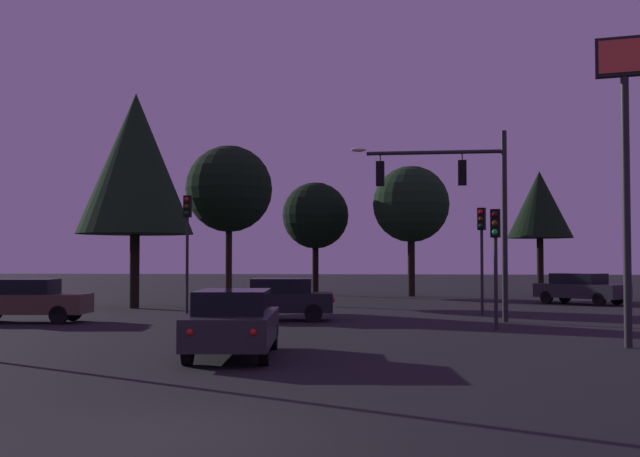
{
  "coord_description": "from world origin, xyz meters",
  "views": [
    {
      "loc": [
        2.78,
        -9.76,
        2.22
      ],
      "look_at": [
        -0.35,
        22.43,
        3.47
      ],
      "focal_mm": 44.75,
      "sensor_mm": 36.0,
      "label": 1
    }
  ],
  "objects_px": {
    "car_far_lane": "(581,288)",
    "car_crossing_left": "(279,299)",
    "car_nearside_lane": "(234,322)",
    "car_crossing_right": "(24,300)",
    "traffic_signal_mast_arm": "(461,194)",
    "store_sign_illuminated": "(625,122)",
    "traffic_light_corner_right": "(187,230)",
    "tree_lot_edge": "(540,205)",
    "tree_center_horizon": "(315,216)",
    "tree_behind_sign": "(135,164)",
    "traffic_light_median": "(482,239)",
    "traffic_light_corner_left": "(495,244)",
    "tree_right_cluster": "(411,204)",
    "tree_left_far": "(229,189)"
  },
  "relations": [
    {
      "from": "car_crossing_right",
      "to": "store_sign_illuminated",
      "type": "relative_size",
      "value": 0.58
    },
    {
      "from": "traffic_light_corner_left",
      "to": "tree_right_cluster",
      "type": "height_order",
      "value": "tree_right_cluster"
    },
    {
      "from": "car_far_lane",
      "to": "tree_left_far",
      "type": "xyz_separation_m",
      "value": [
        -17.68,
        0.0,
        5.05
      ]
    },
    {
      "from": "car_far_lane",
      "to": "tree_center_horizon",
      "type": "relative_size",
      "value": 0.63
    },
    {
      "from": "traffic_light_corner_right",
      "to": "store_sign_illuminated",
      "type": "xyz_separation_m",
      "value": [
        14.34,
        -11.31,
        2.28
      ]
    },
    {
      "from": "tree_right_cluster",
      "to": "tree_lot_edge",
      "type": "bearing_deg",
      "value": 2.67
    },
    {
      "from": "traffic_light_corner_left",
      "to": "tree_behind_sign",
      "type": "relative_size",
      "value": 0.39
    },
    {
      "from": "tree_left_far",
      "to": "tree_center_horizon",
      "type": "xyz_separation_m",
      "value": [
        3.62,
        8.62,
        -0.93
      ]
    },
    {
      "from": "car_crossing_left",
      "to": "traffic_light_corner_left",
      "type": "bearing_deg",
      "value": -22.67
    },
    {
      "from": "tree_behind_sign",
      "to": "car_far_lane",
      "type": "bearing_deg",
      "value": 14.42
    },
    {
      "from": "traffic_light_corner_right",
      "to": "car_crossing_right",
      "type": "relative_size",
      "value": 1.06
    },
    {
      "from": "traffic_light_corner_right",
      "to": "car_crossing_right",
      "type": "height_order",
      "value": "traffic_light_corner_right"
    },
    {
      "from": "car_far_lane",
      "to": "car_crossing_left",
      "type": "bearing_deg",
      "value": -138.39
    },
    {
      "from": "traffic_light_corner_left",
      "to": "traffic_light_corner_right",
      "type": "bearing_deg",
      "value": 151.29
    },
    {
      "from": "car_nearside_lane",
      "to": "traffic_light_corner_left",
      "type": "bearing_deg",
      "value": 48.48
    },
    {
      "from": "traffic_signal_mast_arm",
      "to": "tree_center_horizon",
      "type": "distance_m",
      "value": 21.61
    },
    {
      "from": "traffic_light_corner_right",
      "to": "car_nearside_lane",
      "type": "relative_size",
      "value": 1.02
    },
    {
      "from": "car_crossing_right",
      "to": "tree_lot_edge",
      "type": "relative_size",
      "value": 0.61
    },
    {
      "from": "traffic_light_median",
      "to": "store_sign_illuminated",
      "type": "relative_size",
      "value": 0.55
    },
    {
      "from": "traffic_signal_mast_arm",
      "to": "tree_center_horizon",
      "type": "bearing_deg",
      "value": 109.81
    },
    {
      "from": "traffic_signal_mast_arm",
      "to": "traffic_light_corner_left",
      "type": "bearing_deg",
      "value": -75.57
    },
    {
      "from": "traffic_signal_mast_arm",
      "to": "car_crossing_left",
      "type": "bearing_deg",
      "value": -179.04
    },
    {
      "from": "traffic_light_median",
      "to": "car_crossing_right",
      "type": "distance_m",
      "value": 17.52
    },
    {
      "from": "car_far_lane",
      "to": "tree_behind_sign",
      "type": "xyz_separation_m",
      "value": [
        -20.87,
        -5.37,
        5.77
      ]
    },
    {
      "from": "car_nearside_lane",
      "to": "store_sign_illuminated",
      "type": "relative_size",
      "value": 0.6
    },
    {
      "from": "traffic_light_corner_left",
      "to": "store_sign_illuminated",
      "type": "bearing_deg",
      "value": -61.55
    },
    {
      "from": "traffic_signal_mast_arm",
      "to": "car_crossing_left",
      "type": "xyz_separation_m",
      "value": [
        -6.56,
        -0.11,
        -3.76
      ]
    },
    {
      "from": "car_nearside_lane",
      "to": "traffic_light_corner_right",
      "type": "bearing_deg",
      "value": 109.1
    },
    {
      "from": "traffic_signal_mast_arm",
      "to": "car_crossing_right",
      "type": "bearing_deg",
      "value": -172.97
    },
    {
      "from": "tree_left_far",
      "to": "traffic_light_corner_right",
      "type": "bearing_deg",
      "value": -89.45
    },
    {
      "from": "car_far_lane",
      "to": "tree_behind_sign",
      "type": "bearing_deg",
      "value": -165.58
    },
    {
      "from": "car_crossing_right",
      "to": "tree_right_cluster",
      "type": "distance_m",
      "value": 25.8
    },
    {
      "from": "traffic_light_corner_right",
      "to": "tree_lot_edge",
      "type": "distance_m",
      "value": 23.81
    },
    {
      "from": "tree_behind_sign",
      "to": "tree_right_cluster",
      "type": "relative_size",
      "value": 1.25
    },
    {
      "from": "store_sign_illuminated",
      "to": "traffic_signal_mast_arm",
      "type": "bearing_deg",
      "value": 113.26
    },
    {
      "from": "car_far_lane",
      "to": "traffic_light_corner_right",
      "type": "bearing_deg",
      "value": -154.21
    },
    {
      "from": "store_sign_illuminated",
      "to": "tree_lot_edge",
      "type": "distance_m",
      "value": 27.92
    },
    {
      "from": "traffic_signal_mast_arm",
      "to": "store_sign_illuminated",
      "type": "height_order",
      "value": "store_sign_illuminated"
    },
    {
      "from": "tree_left_far",
      "to": "tree_center_horizon",
      "type": "height_order",
      "value": "tree_left_far"
    },
    {
      "from": "traffic_light_corner_left",
      "to": "store_sign_illuminated",
      "type": "relative_size",
      "value": 0.48
    },
    {
      "from": "traffic_light_corner_right",
      "to": "car_crossing_left",
      "type": "height_order",
      "value": "traffic_light_corner_right"
    },
    {
      "from": "tree_behind_sign",
      "to": "traffic_light_corner_left",
      "type": "bearing_deg",
      "value": -32.53
    },
    {
      "from": "car_nearside_lane",
      "to": "tree_right_cluster",
      "type": "bearing_deg",
      "value": 81.43
    },
    {
      "from": "traffic_light_corner_right",
      "to": "tree_behind_sign",
      "type": "relative_size",
      "value": 0.49
    },
    {
      "from": "traffic_light_corner_left",
      "to": "tree_right_cluster",
      "type": "xyz_separation_m",
      "value": [
        -2.25,
        22.52,
        2.8
      ]
    },
    {
      "from": "car_nearside_lane",
      "to": "car_crossing_right",
      "type": "height_order",
      "value": "same"
    },
    {
      "from": "tree_behind_sign",
      "to": "traffic_light_median",
      "type": "bearing_deg",
      "value": -9.71
    },
    {
      "from": "car_nearside_lane",
      "to": "tree_lot_edge",
      "type": "height_order",
      "value": "tree_lot_edge"
    },
    {
      "from": "traffic_light_median",
      "to": "car_crossing_left",
      "type": "bearing_deg",
      "value": -153.4
    },
    {
      "from": "traffic_signal_mast_arm",
      "to": "traffic_light_corner_right",
      "type": "distance_m",
      "value": 11.38
    }
  ]
}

